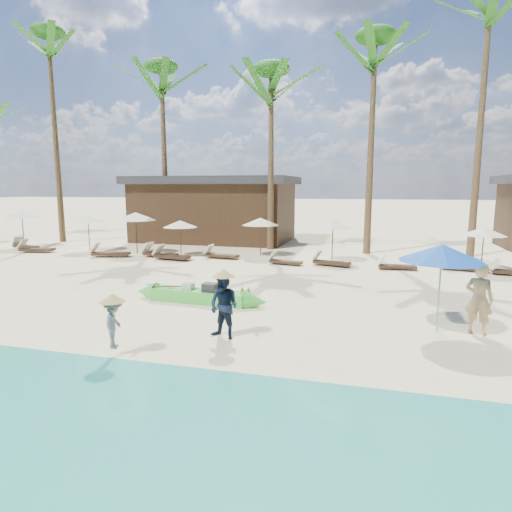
# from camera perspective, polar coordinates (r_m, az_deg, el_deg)

# --- Properties ---
(ground) EXTENTS (240.00, 240.00, 0.00)m
(ground) POSITION_cam_1_polar(r_m,az_deg,el_deg) (10.96, 2.30, -10.16)
(ground) COLOR #FCEABA
(ground) RESTS_ON ground
(wet_sand_strip) EXTENTS (240.00, 4.50, 0.01)m
(wet_sand_strip) POSITION_cam_1_polar(r_m,az_deg,el_deg) (6.64, -8.08, -24.03)
(wet_sand_strip) COLOR tan
(wet_sand_strip) RESTS_ON ground
(green_canoe) EXTENTS (5.06, 0.86, 0.64)m
(green_canoe) POSITION_cam_1_polar(r_m,az_deg,el_deg) (13.76, -7.63, -5.25)
(green_canoe) COLOR #45CD3E
(green_canoe) RESTS_ON ground
(tourist) EXTENTS (0.77, 0.65, 1.78)m
(tourist) POSITION_cam_1_polar(r_m,az_deg,el_deg) (11.95, 27.59, -5.14)
(tourist) COLOR tan
(tourist) RESTS_ON ground
(vendor_green) EXTENTS (0.92, 0.81, 1.58)m
(vendor_green) POSITION_cam_1_polar(r_m,az_deg,el_deg) (10.37, -4.30, -6.71)
(vendor_green) COLOR #121C32
(vendor_green) RESTS_ON ground
(vendor_yellow) EXTENTS (0.60, 0.79, 1.09)m
(vendor_yellow) POSITION_cam_1_polar(r_m,az_deg,el_deg) (9.81, -18.43, -8.53)
(vendor_yellow) COLOR gray
(vendor_yellow) RESTS_ON ground
(blue_umbrella) EXTENTS (2.08, 2.08, 2.24)m
(blue_umbrella) POSITION_cam_1_polar(r_m,az_deg,el_deg) (11.50, 23.53, 0.38)
(blue_umbrella) COLOR #99999E
(blue_umbrella) RESTS_ON ground
(resort_parasol_1) EXTENTS (2.16, 2.16, 2.23)m
(resort_parasol_1) POSITION_cam_1_polar(r_m,az_deg,el_deg) (29.47, -28.78, 4.93)
(resort_parasol_1) COLOR #3D2919
(resort_parasol_1) RESTS_ON ground
(lounger_1_right) EXTENTS (1.99, 1.09, 0.64)m
(lounger_1_right) POSITION_cam_1_polar(r_m,az_deg,el_deg) (28.59, -28.48, 1.23)
(lounger_1_right) COLOR #3D2919
(lounger_1_right) RESTS_ON ground
(resort_parasol_2) EXTENTS (1.98, 1.98, 2.03)m
(resort_parasol_2) POSITION_cam_1_polar(r_m,az_deg,el_deg) (26.20, -21.50, 4.64)
(resort_parasol_2) COLOR #3D2919
(resort_parasol_2) RESTS_ON ground
(lounger_2_left) EXTENTS (2.04, 0.97, 0.67)m
(lounger_2_left) POSITION_cam_1_polar(r_m,az_deg,el_deg) (26.96, -27.44, 0.91)
(lounger_2_left) COLOR #3D2919
(lounger_2_left) RESTS_ON ground
(resort_parasol_3) EXTENTS (2.20, 2.20, 2.27)m
(resort_parasol_3) POSITION_cam_1_polar(r_m,az_deg,el_deg) (24.24, -15.75, 5.11)
(resort_parasol_3) COLOR #3D2919
(resort_parasol_3) RESTS_ON ground
(lounger_3_left) EXTENTS (2.09, 1.05, 0.68)m
(lounger_3_left) POSITION_cam_1_polar(r_m,az_deg,el_deg) (23.69, -19.09, 0.44)
(lounger_3_left) COLOR #3D2919
(lounger_3_left) RESTS_ON ground
(lounger_3_right) EXTENTS (2.03, 0.87, 0.67)m
(lounger_3_right) POSITION_cam_1_polar(r_m,az_deg,el_deg) (22.83, -12.90, 0.39)
(lounger_3_right) COLOR #3D2919
(lounger_3_right) RESTS_ON ground
(resort_parasol_4) EXTENTS (1.83, 1.83, 1.88)m
(resort_parasol_4) POSITION_cam_1_polar(r_m,az_deg,el_deg) (22.93, -10.07, 4.23)
(resort_parasol_4) COLOR #3D2919
(resort_parasol_4) RESTS_ON ground
(lounger_4_left) EXTENTS (2.02, 0.90, 0.66)m
(lounger_4_left) POSITION_cam_1_polar(r_m,az_deg,el_deg) (21.93, -11.44, 0.08)
(lounger_4_left) COLOR #3D2919
(lounger_4_left) RESTS_ON ground
(lounger_4_right) EXTENTS (1.84, 0.72, 0.61)m
(lounger_4_right) POSITION_cam_1_polar(r_m,az_deg,el_deg) (21.98, -4.85, 0.21)
(lounger_4_right) COLOR #3D2919
(lounger_4_right) RESTS_ON ground
(resort_parasol_5) EXTENTS (1.96, 1.96, 2.02)m
(resort_parasol_5) POSITION_cam_1_polar(r_m,az_deg,el_deg) (22.61, 0.59, 4.61)
(resort_parasol_5) COLOR #3D2919
(resort_parasol_5) RESTS_ON ground
(lounger_5_left) EXTENTS (1.68, 0.76, 0.55)m
(lounger_5_left) POSITION_cam_1_polar(r_m,az_deg,el_deg) (20.22, 3.69, -0.63)
(lounger_5_left) COLOR #3D2919
(lounger_5_left) RESTS_ON ground
(resort_parasol_6) EXTENTS (1.96, 1.96, 2.02)m
(resort_parasol_6) POSITION_cam_1_polar(r_m,az_deg,el_deg) (21.21, 10.21, 4.17)
(resort_parasol_6) COLOR #3D2919
(resort_parasol_6) RESTS_ON ground
(lounger_6_left) EXTENTS (1.86, 1.01, 0.61)m
(lounger_6_left) POSITION_cam_1_polar(r_m,az_deg,el_deg) (20.14, 9.72, -0.73)
(lounger_6_left) COLOR #3D2919
(lounger_6_left) RESTS_ON ground
(lounger_6_right) EXTENTS (1.73, 0.64, 0.58)m
(lounger_6_right) POSITION_cam_1_polar(r_m,az_deg,el_deg) (19.95, 17.98, -1.17)
(lounger_6_right) COLOR #3D2919
(lounger_6_right) RESTS_ON ground
(resort_parasol_7) EXTENTS (1.86, 1.86, 1.92)m
(resort_parasol_7) POSITION_cam_1_polar(r_m,az_deg,el_deg) (20.93, 28.13, 2.91)
(resort_parasol_7) COLOR #3D2919
(resort_parasol_7) RESTS_ON ground
(lounger_7_left) EXTENTS (2.02, 0.94, 0.66)m
(lounger_7_left) POSITION_cam_1_polar(r_m,az_deg,el_deg) (20.78, 25.71, -1.16)
(lounger_7_left) COLOR #3D2919
(lounger_7_left) RESTS_ON ground
(lounger_7_right) EXTENTS (1.80, 0.63, 0.60)m
(lounger_7_right) POSITION_cam_1_polar(r_m,az_deg,el_deg) (20.65, 30.87, -1.67)
(lounger_7_right) COLOR #3D2919
(lounger_7_right) RESTS_ON ground
(palm_1) EXTENTS (2.08, 2.08, 13.60)m
(palm_1) POSITION_cam_1_polar(r_m,az_deg,el_deg) (32.06, -25.70, 21.30)
(palm_1) COLOR brown
(palm_1) RESTS_ON ground
(palm_2) EXTENTS (2.08, 2.08, 11.33)m
(palm_2) POSITION_cam_1_polar(r_m,az_deg,el_deg) (28.72, -12.40, 20.15)
(palm_2) COLOR brown
(palm_2) RESTS_ON ground
(palm_3) EXTENTS (2.08, 2.08, 10.52)m
(palm_3) POSITION_cam_1_polar(r_m,az_deg,el_deg) (25.48, 2.05, 20.40)
(palm_3) COLOR brown
(palm_3) RESTS_ON ground
(palm_4) EXTENTS (2.08, 2.08, 11.70)m
(palm_4) POSITION_cam_1_polar(r_m,az_deg,el_deg) (24.80, 15.46, 22.47)
(palm_4) COLOR brown
(palm_4) RESTS_ON ground
(palm_5) EXTENTS (2.08, 2.08, 13.60)m
(palm_5) POSITION_cam_1_polar(r_m,az_deg,el_deg) (26.03, 28.48, 24.18)
(palm_5) COLOR brown
(palm_5) RESTS_ON ground
(pavilion_west) EXTENTS (10.80, 6.60, 4.30)m
(pavilion_west) POSITION_cam_1_polar(r_m,az_deg,el_deg) (29.46, -5.50, 6.37)
(pavilion_west) COLOR #3D2919
(pavilion_west) RESTS_ON ground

